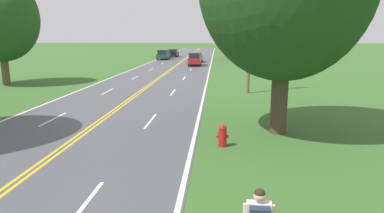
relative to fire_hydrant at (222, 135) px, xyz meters
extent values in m
cube|color=white|center=(-3.60, -5.19, -0.44)|extent=(0.12, 3.00, 0.00)
cube|color=white|center=(-3.60, 3.81, -0.44)|extent=(0.12, 3.00, 0.00)
cube|color=white|center=(-3.60, 12.81, -0.44)|extent=(0.12, 3.00, 0.00)
cube|color=white|center=(-3.60, 21.81, -0.44)|extent=(0.12, 3.00, 0.00)
cube|color=white|center=(-3.60, 30.81, -0.44)|extent=(0.12, 3.00, 0.00)
cube|color=white|center=(-3.60, 39.81, -0.44)|extent=(0.12, 3.00, 0.00)
cube|color=white|center=(-3.60, 48.81, -0.44)|extent=(0.12, 3.00, 0.00)
cube|color=white|center=(-3.60, 57.81, -0.44)|extent=(0.12, 3.00, 0.00)
cube|color=white|center=(-3.60, 66.81, -0.44)|extent=(0.12, 3.00, 0.00)
cube|color=white|center=(-3.60, 75.81, -0.44)|extent=(0.12, 3.00, 0.00)
cube|color=white|center=(-3.60, 84.81, -0.44)|extent=(0.12, 3.00, 0.00)
cube|color=white|center=(-3.60, 93.81, -0.44)|extent=(0.12, 3.00, 0.00)
cube|color=white|center=(-8.73, 3.81, -0.44)|extent=(0.12, 3.00, 0.00)
cube|color=white|center=(-8.73, 12.81, -0.44)|extent=(0.12, 3.00, 0.00)
cube|color=white|center=(-8.73, 21.81, -0.44)|extent=(0.12, 3.00, 0.00)
cube|color=white|center=(-8.73, 30.81, -0.44)|extent=(0.12, 3.00, 0.00)
cube|color=white|center=(-8.73, 39.81, -0.44)|extent=(0.12, 3.00, 0.00)
cube|color=white|center=(-8.73, 48.81, -0.44)|extent=(0.12, 3.00, 0.00)
cube|color=white|center=(-8.73, 57.81, -0.44)|extent=(0.12, 3.00, 0.00)
cube|color=white|center=(-8.73, 66.81, -0.44)|extent=(0.12, 3.00, 0.00)
cube|color=white|center=(-8.73, 75.81, -0.44)|extent=(0.12, 3.00, 0.00)
cube|color=white|center=(-8.73, 84.81, -0.44)|extent=(0.12, 3.00, 0.00)
cube|color=white|center=(-8.73, 93.81, -0.44)|extent=(0.12, 3.00, 0.00)
sphere|color=beige|center=(0.52, -7.31, 1.07)|extent=(0.22, 0.22, 0.22)
sphere|color=#2D2319|center=(0.52, -7.31, 1.11)|extent=(0.20, 0.20, 0.20)
cylinder|color=red|center=(0.00, 0.00, -0.12)|extent=(0.33, 0.33, 0.67)
sphere|color=red|center=(0.00, 0.00, 0.28)|extent=(0.31, 0.31, 0.31)
cylinder|color=red|center=(0.20, 0.00, -0.04)|extent=(0.08, 0.11, 0.11)
cylinder|color=red|center=(-0.20, 0.00, -0.04)|extent=(0.08, 0.11, 0.11)
cylinder|color=brown|center=(2.10, 12.94, 4.10)|extent=(0.24, 0.24, 9.11)
cylinder|color=brown|center=(-18.93, 16.00, 1.05)|extent=(0.65, 0.65, 3.00)
cylinder|color=#473828|center=(2.51, 2.15, 1.27)|extent=(0.73, 0.73, 3.45)
cylinder|color=#473828|center=(2.35, 50.26, 1.52)|extent=(0.70, 0.70, 3.95)
ellipsoid|color=#234C1E|center=(2.35, 50.26, 6.46)|extent=(6.97, 6.97, 8.02)
cylinder|color=black|center=(-2.71, 35.45, -0.06)|extent=(0.21, 0.78, 0.78)
cylinder|color=black|center=(-4.24, 35.44, -0.06)|extent=(0.21, 0.78, 0.78)
cylinder|color=black|center=(-2.73, 38.20, -0.06)|extent=(0.21, 0.78, 0.78)
cylinder|color=black|center=(-4.26, 38.19, -0.06)|extent=(0.21, 0.78, 0.78)
cube|color=#A81E1E|center=(-3.48, 36.82, 0.29)|extent=(1.77, 4.44, 0.78)
cube|color=#1E232D|center=(-3.48, 36.82, 1.05)|extent=(1.55, 3.11, 0.74)
cylinder|color=black|center=(-2.82, 42.38, -0.13)|extent=(0.21, 0.66, 0.65)
cylinder|color=black|center=(-4.44, 42.41, -0.13)|extent=(0.21, 0.66, 0.65)
cylinder|color=black|center=(-2.78, 44.97, -0.13)|extent=(0.21, 0.66, 0.65)
cylinder|color=black|center=(-4.40, 44.99, -0.13)|extent=(0.21, 0.66, 0.65)
cube|color=#47474C|center=(-3.61, 43.69, 0.20)|extent=(1.89, 4.20, 0.71)
cube|color=#1E232D|center=(-3.61, 43.85, 0.78)|extent=(1.64, 2.32, 0.47)
cylinder|color=black|center=(-10.76, 51.11, -0.14)|extent=(0.23, 0.63, 0.62)
cylinder|color=black|center=(-9.17, 51.04, -0.14)|extent=(0.23, 0.63, 0.62)
cylinder|color=black|center=(-10.90, 48.18, -0.14)|extent=(0.23, 0.63, 0.62)
cylinder|color=black|center=(-9.31, 48.10, -0.14)|extent=(0.23, 0.63, 0.62)
cube|color=#1E472D|center=(-10.03, 49.61, 0.16)|extent=(2.02, 4.82, 0.67)
cube|color=#1E232D|center=(-10.03, 49.61, 0.90)|extent=(1.73, 3.39, 0.80)
cylinder|color=black|center=(-10.08, 58.20, -0.11)|extent=(0.23, 0.69, 0.68)
cylinder|color=black|center=(-8.35, 58.13, -0.11)|extent=(0.23, 0.69, 0.68)
cylinder|color=black|center=(-10.17, 55.76, -0.11)|extent=(0.23, 0.69, 0.68)
cylinder|color=black|center=(-8.44, 55.69, -0.11)|extent=(0.23, 0.69, 0.68)
cube|color=black|center=(-9.26, 56.94, 0.18)|extent=(2.08, 4.01, 0.65)
cube|color=#1E232D|center=(-9.27, 56.79, 0.82)|extent=(1.78, 2.23, 0.61)
camera|label=1|loc=(-0.26, -12.93, 3.83)|focal=32.00mm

